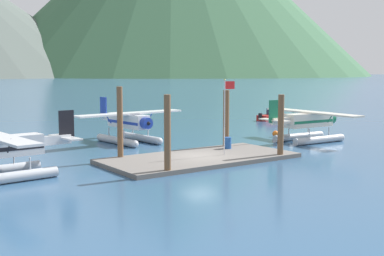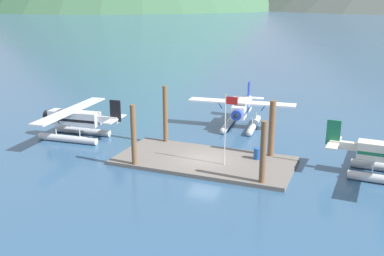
{
  "view_description": "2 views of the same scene",
  "coord_description": "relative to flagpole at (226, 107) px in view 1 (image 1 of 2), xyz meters",
  "views": [
    {
      "loc": [
        -20.83,
        -28.52,
        6.36
      ],
      "look_at": [
        0.98,
        2.3,
        2.02
      ],
      "focal_mm": 47.42,
      "sensor_mm": 36.0,
      "label": 1
    },
    {
      "loc": [
        11.07,
        -30.5,
        12.41
      ],
      "look_at": [
        -2.08,
        2.65,
        1.87
      ],
      "focal_mm": 41.42,
      "sensor_mm": 36.0,
      "label": 2
    }
  ],
  "objects": [
    {
      "name": "fuel_drum",
      "position": [
        1.89,
        2.11,
        -2.97
      ],
      "size": [
        0.62,
        0.62,
        0.88
      ],
      "color": "#1E4C99",
      "rests_on": "dock_platform"
    },
    {
      "name": "mooring_buoy",
      "position": [
        11.38,
        6.5,
        -3.41
      ],
      "size": [
        0.61,
        0.61,
        0.61
      ],
      "primitive_type": "sphere",
      "color": "orange",
      "rests_on": "ground"
    },
    {
      "name": "piling_near_left",
      "position": [
        -6.48,
        -2.39,
        -1.26
      ],
      "size": [
        0.41,
        0.41,
        4.9
      ],
      "primitive_type": "cylinder",
      "color": "brown",
      "rests_on": "ground"
    },
    {
      "name": "piling_near_right",
      "position": [
        3.26,
        -2.22,
        -1.41
      ],
      "size": [
        0.43,
        0.43,
        4.62
      ],
      "primitive_type": "cylinder",
      "color": "brown",
      "rests_on": "ground"
    },
    {
      "name": "piling_far_left",
      "position": [
        -6.63,
        3.51,
        -1.1
      ],
      "size": [
        0.41,
        0.41,
        5.22
      ],
      "primitive_type": "cylinder",
      "color": "brown",
      "rests_on": "ground"
    },
    {
      "name": "seaplane_white_bow_centre",
      "position": [
        -1.9,
        11.11,
        -2.14
      ],
      "size": [
        10.49,
        7.96,
        3.84
      ],
      "color": "#B7BABF",
      "rests_on": "ground"
    },
    {
      "name": "ground_plane",
      "position": [
        -1.94,
        0.54,
        -3.71
      ],
      "size": [
        1200.0,
        1200.0,
        0.0
      ],
      "primitive_type": "plane",
      "color": "#2D5175"
    },
    {
      "name": "seaplane_cream_stbd_fwd",
      "position": [
        11.53,
        2.49,
        -2.14
      ],
      "size": [
        7.98,
        10.45,
        3.84
      ],
      "color": "#B7BABF",
      "rests_on": "ground"
    },
    {
      "name": "dock_platform",
      "position": [
        -1.94,
        0.54,
        -3.56
      ],
      "size": [
        13.72,
        6.53,
        0.3
      ],
      "primitive_type": "cube",
      "color": "#66605B",
      "rests_on": "ground"
    },
    {
      "name": "boat_red_open_east",
      "position": [
        22.74,
        18.69,
        -3.23
      ],
      "size": [
        4.85,
        2.19,
        1.5
      ],
      "color": "#B2231E",
      "rests_on": "ground"
    },
    {
      "name": "flagpole",
      "position": [
        0.0,
        0.0,
        0.0
      ],
      "size": [
        0.95,
        0.1,
        5.43
      ],
      "color": "silver",
      "rests_on": "dock_platform"
    },
    {
      "name": "piling_far_right",
      "position": [
        2.69,
        3.29,
        -1.33
      ],
      "size": [
        0.49,
        0.49,
        4.76
      ],
      "primitive_type": "cylinder",
      "color": "brown",
      "rests_on": "ground"
    },
    {
      "name": "seaplane_silver_port_fwd",
      "position": [
        -15.11,
        2.09,
        -2.14
      ],
      "size": [
        7.97,
        10.48,
        3.84
      ],
      "color": "#B7BABF",
      "rests_on": "ground"
    }
  ]
}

